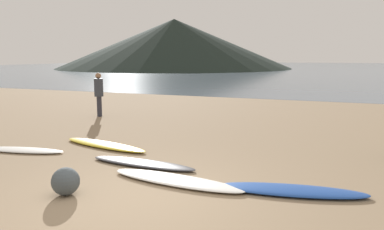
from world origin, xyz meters
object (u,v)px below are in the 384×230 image
(person_1, at_px, (99,91))
(beach_rock_near, at_px, (66,181))
(surfboard_3, at_px, (176,180))
(surfboard_2, at_px, (143,163))
(surfboard_4, at_px, (291,190))
(surfboard_0, at_px, (23,150))
(surfboard_1, at_px, (105,145))

(person_1, bearing_deg, beach_rock_near, 49.34)
(surfboard_3, bearing_deg, surfboard_2, 151.54)
(person_1, height_order, beach_rock_near, person_1)
(surfboard_4, bearing_deg, surfboard_0, 165.92)
(surfboard_0, distance_m, beach_rock_near, 3.36)
(surfboard_1, bearing_deg, surfboard_2, -20.91)
(surfboard_1, relative_size, surfboard_4, 1.07)
(surfboard_4, relative_size, person_1, 1.53)
(surfboard_1, height_order, person_1, person_1)
(surfboard_2, height_order, surfboard_3, surfboard_3)
(surfboard_0, bearing_deg, beach_rock_near, -44.14)
(surfboard_2, distance_m, surfboard_3, 1.29)
(surfboard_0, bearing_deg, surfboard_2, -9.71)
(surfboard_0, xyz_separation_m, person_1, (-1.39, 4.96, 0.90))
(surfboard_0, relative_size, surfboard_2, 0.87)
(surfboard_0, height_order, person_1, person_1)
(surfboard_0, height_order, surfboard_2, surfboard_2)
(surfboard_1, relative_size, person_1, 1.63)
(surfboard_4, distance_m, beach_rock_near, 3.61)
(beach_rock_near, bearing_deg, surfboard_1, 113.88)
(person_1, bearing_deg, surfboard_1, 54.52)
(surfboard_2, distance_m, person_1, 6.72)
(surfboard_4, xyz_separation_m, person_1, (-7.51, 5.39, 0.89))
(surfboard_2, bearing_deg, surfboard_4, -6.65)
(surfboard_4, height_order, person_1, person_1)
(surfboard_3, xyz_separation_m, surfboard_4, (1.93, 0.23, -0.00))
(person_1, bearing_deg, surfboard_2, 60.35)
(surfboard_4, bearing_deg, surfboard_3, 176.84)
(surfboard_0, bearing_deg, surfboard_1, 25.68)
(surfboard_1, bearing_deg, surfboard_3, -21.42)
(surfboard_2, bearing_deg, surfboard_1, 149.86)
(surfboard_1, height_order, surfboard_2, surfboard_1)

